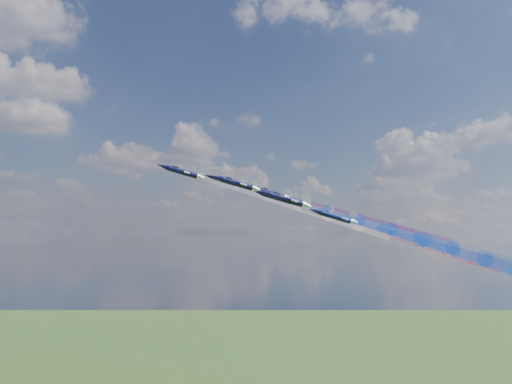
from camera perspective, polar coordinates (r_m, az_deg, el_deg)
jet_lead at (r=141.24m, az=-7.18°, el=1.94°), size 15.59×14.21×7.48m
trail_lead at (r=143.48m, az=4.22°, el=-1.39°), size 44.97×23.56×17.48m
jet_inner_left at (r=131.24m, az=-1.84°, el=0.82°), size 15.59×14.21×7.48m
trail_inner_left at (r=136.43m, az=10.13°, el=-2.68°), size 44.97×23.56×17.48m
jet_inner_right at (r=151.59m, az=-2.76°, el=1.01°), size 15.59×14.21×7.48m
trail_inner_right at (r=155.90m, az=7.71°, el=-2.06°), size 44.97×23.56×17.48m
jet_outer_left at (r=121.47m, az=2.99°, el=-0.74°), size 15.59×14.21×7.48m
trail_outer_left at (r=129.37m, az=15.52°, el=-4.36°), size 44.97×23.56×17.48m
jet_center_third at (r=141.16m, az=2.20°, el=-0.60°), size 15.59×14.21×7.48m
trail_center_third at (r=148.24m, az=13.13°, el=-3.77°), size 44.97×23.56×17.48m
jet_outer_right at (r=161.24m, az=1.58°, el=-0.10°), size 15.59×14.21×7.48m
trail_outer_right at (r=167.61m, az=11.24°, el=-2.93°), size 44.97×23.56×17.48m
jet_rear_left at (r=133.94m, az=7.82°, el=-2.42°), size 15.59×14.21×7.48m
trail_rear_left at (r=143.98m, az=18.89°, el=-5.55°), size 44.97×23.56×17.48m
jet_rear_right at (r=153.57m, az=5.81°, el=-1.90°), size 15.59×14.21×7.48m
trail_rear_right at (r=162.28m, az=15.68°, el=-4.72°), size 44.97×23.56×17.48m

